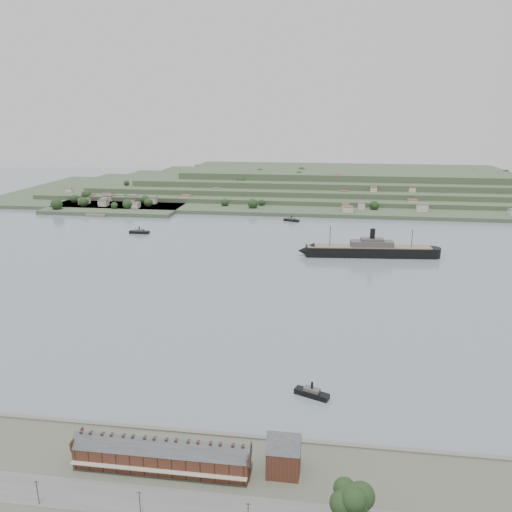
# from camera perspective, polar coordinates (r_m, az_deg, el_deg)

# --- Properties ---
(ground) EXTENTS (1400.00, 1400.00, 0.00)m
(ground) POSITION_cam_1_polar(r_m,az_deg,el_deg) (315.34, 0.64, -4.00)
(ground) COLOR slate
(ground) RESTS_ON ground
(terrace_row) EXTENTS (55.60, 9.80, 11.07)m
(terrace_row) POSITION_cam_1_polar(r_m,az_deg,el_deg) (168.59, -10.74, -21.47)
(terrace_row) COLOR #4D2A1B
(terrace_row) RESTS_ON ground
(gabled_building) EXTENTS (10.40, 10.18, 14.09)m
(gabled_building) POSITION_cam_1_polar(r_m,az_deg,el_deg) (164.55, 3.17, -21.65)
(gabled_building) COLOR #4D2A1B
(gabled_building) RESTS_ON ground
(far_peninsula) EXTENTS (760.00, 309.00, 30.00)m
(far_peninsula) POSITION_cam_1_polar(r_m,az_deg,el_deg) (693.54, 7.08, 8.08)
(far_peninsula) COLOR #3A4F34
(far_peninsula) RESTS_ON ground
(steamship) EXTENTS (110.55, 21.82, 26.51)m
(steamship) POSITION_cam_1_polar(r_m,az_deg,el_deg) (397.23, 12.38, 0.65)
(steamship) COLOR black
(steamship) RESTS_ON ground
(tugboat) EXTENTS (14.44, 8.68, 6.32)m
(tugboat) POSITION_cam_1_polar(r_m,az_deg,el_deg) (206.49, 6.39, -15.28)
(tugboat) COLOR black
(tugboat) RESTS_ON ground
(ferry_west) EXTENTS (18.45, 5.25, 6.90)m
(ferry_west) POSITION_cam_1_polar(r_m,az_deg,el_deg) (473.99, -13.18, 2.72)
(ferry_west) COLOR black
(ferry_west) RESTS_ON ground
(ferry_east) EXTENTS (16.95, 10.05, 6.15)m
(ferry_east) POSITION_cam_1_polar(r_m,az_deg,el_deg) (514.73, 4.07, 4.14)
(ferry_east) COLOR black
(ferry_east) RESTS_ON ground
(fig_tree) EXTENTS (12.12, 10.50, 13.53)m
(fig_tree) POSITION_cam_1_polar(r_m,az_deg,el_deg) (148.93, 10.90, -25.74)
(fig_tree) COLOR #3B291B
(fig_tree) RESTS_ON ground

